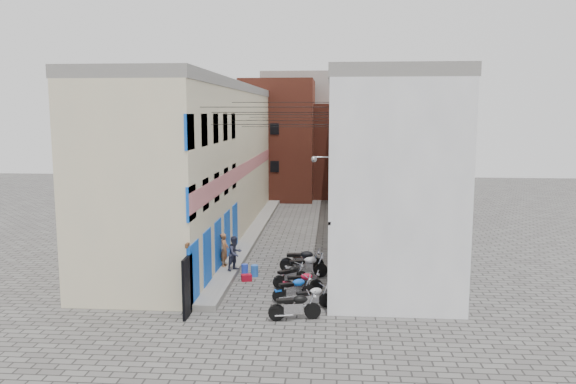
% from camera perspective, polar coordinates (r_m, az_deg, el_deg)
% --- Properties ---
extents(ground, '(90.00, 90.00, 0.00)m').
position_cam_1_polar(ground, '(21.01, -2.99, -12.25)').
color(ground, '#53504E').
rests_on(ground, ground).
extents(plinth, '(0.90, 26.00, 0.25)m').
position_cam_1_polar(plinth, '(33.64, -3.55, -4.24)').
color(plinth, gray).
rests_on(plinth, ground).
extents(building_left, '(5.10, 27.00, 9.00)m').
position_cam_1_polar(building_left, '(33.47, -8.61, 3.20)').
color(building_left, beige).
rests_on(building_left, ground).
extents(building_right, '(5.94, 26.00, 9.00)m').
position_cam_1_polar(building_right, '(32.73, 8.71, 3.10)').
color(building_right, silver).
rests_on(building_right, ground).
extents(building_far_brick_left, '(6.00, 6.00, 10.00)m').
position_cam_1_polar(building_far_brick_left, '(47.81, -1.00, 5.33)').
color(building_far_brick_left, maroon).
rests_on(building_far_brick_left, ground).
extents(building_far_brick_right, '(5.00, 6.00, 8.00)m').
position_cam_1_polar(building_far_brick_right, '(49.64, 5.00, 4.25)').
color(building_far_brick_right, maroon).
rests_on(building_far_brick_right, ground).
extents(building_far_concrete, '(8.00, 5.00, 11.00)m').
position_cam_1_polar(building_far_concrete, '(53.62, 1.76, 6.17)').
color(building_far_concrete, gray).
rests_on(building_far_concrete, ground).
extents(far_shopfront, '(2.00, 0.30, 2.40)m').
position_cam_1_polar(far_shopfront, '(45.22, 1.19, 0.34)').
color(far_shopfront, black).
rests_on(far_shopfront, ground).
extents(overhead_wires, '(5.80, 13.02, 1.32)m').
position_cam_1_polar(overhead_wires, '(27.30, -0.98, 7.72)').
color(overhead_wires, black).
rests_on(overhead_wires, ground).
extents(motorcycle_a, '(1.97, 0.99, 1.09)m').
position_cam_1_polar(motorcycle_a, '(20.23, 0.68, -11.41)').
color(motorcycle_a, black).
rests_on(motorcycle_a, ground).
extents(motorcycle_b, '(1.76, 1.21, 0.98)m').
position_cam_1_polar(motorcycle_b, '(21.32, 2.40, -10.55)').
color(motorcycle_b, silver).
rests_on(motorcycle_b, ground).
extents(motorcycle_c, '(1.86, 1.31, 1.04)m').
position_cam_1_polar(motorcycle_c, '(22.20, 0.62, -9.69)').
color(motorcycle_c, blue).
rests_on(motorcycle_c, ground).
extents(motorcycle_d, '(1.81, 0.90, 1.00)m').
position_cam_1_polar(motorcycle_d, '(23.09, 1.43, -9.03)').
color(motorcycle_d, '#AF0C28').
rests_on(motorcycle_d, ground).
extents(motorcycle_e, '(1.65, 1.50, 0.98)m').
position_cam_1_polar(motorcycle_e, '(24.05, 0.21, -8.35)').
color(motorcycle_e, black).
rests_on(motorcycle_e, ground).
extents(motorcycle_f, '(2.13, 1.21, 1.17)m').
position_cam_1_polar(motorcycle_f, '(25.05, 1.79, -7.45)').
color(motorcycle_f, '#99999D').
rests_on(motorcycle_f, ground).
extents(motorcycle_g, '(2.11, 0.81, 1.19)m').
position_cam_1_polar(motorcycle_g, '(26.04, 1.43, -6.83)').
color(motorcycle_g, black).
rests_on(motorcycle_g, ground).
extents(person_a, '(0.39, 0.58, 1.55)m').
position_cam_1_polar(person_a, '(26.15, -6.47, -5.85)').
color(person_a, '#9B5F38').
rests_on(person_a, plinth).
extents(person_b, '(0.92, 0.96, 1.56)m').
position_cam_1_polar(person_b, '(25.45, -5.41, -6.20)').
color(person_b, '#2D3044').
rests_on(person_b, plinth).
extents(water_jug_near, '(0.34, 0.34, 0.52)m').
position_cam_1_polar(water_jug_near, '(25.44, -3.42, -7.99)').
color(water_jug_near, blue).
rests_on(water_jug_near, ground).
extents(water_jug_far, '(0.40, 0.40, 0.48)m').
position_cam_1_polar(water_jug_far, '(25.76, -4.42, -7.84)').
color(water_jug_far, blue).
rests_on(water_jug_far, ground).
extents(red_crate, '(0.52, 0.45, 0.28)m').
position_cam_1_polar(red_crate, '(24.85, -4.24, -8.68)').
color(red_crate, maroon).
rests_on(red_crate, ground).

